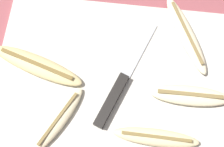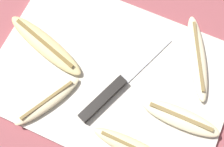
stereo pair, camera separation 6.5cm
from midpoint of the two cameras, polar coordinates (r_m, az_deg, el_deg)
The scene contains 7 objects.
ground_plane at distance 0.67m, azimuth 2.74°, elevation -1.01°, with size 4.00×4.00×0.00m, color #93474C.
cutting_board at distance 0.66m, azimuth 2.77°, elevation -0.86°, with size 0.49×0.35×0.01m.
knife at distance 0.64m, azimuth 2.66°, elevation -3.74°, with size 0.11×0.25×0.02m.
banana_cream_curved at distance 0.64m, azimuth -8.95°, elevation -5.45°, with size 0.10×0.15×0.02m.
banana_pale_long at distance 0.65m, azimuth 15.18°, elevation -8.27°, with size 0.16×0.04×0.02m.
banana_spotted_left at distance 0.68m, azimuth -9.45°, elevation 4.86°, with size 0.21×0.10×0.02m.
banana_bright_far at distance 0.69m, azimuth 17.90°, elevation 2.45°, with size 0.12×0.19×0.02m.
Camera 2 is at (0.09, -0.19, 0.64)m, focal length 50.00 mm.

